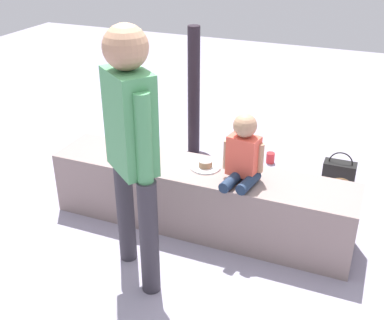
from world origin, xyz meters
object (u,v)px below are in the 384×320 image
object	(u,v)px
water_bottle_near_gift	(303,187)
cake_box_white	(154,163)
gift_bag	(248,166)
adult_standing	(131,138)
handbag_brown_canvas	(339,199)
party_cup_red	(270,158)
child_seated	(243,152)
cake_plate	(206,165)
handbag_black_leather	(339,172)

from	to	relation	value
water_bottle_near_gift	cake_box_white	world-z (taller)	water_bottle_near_gift
gift_bag	water_bottle_near_gift	size ratio (longest dim) A/B	1.79
adult_standing	cake_box_white	xyz separation A→B (m)	(-0.55, 1.33, -0.92)
handbag_brown_canvas	party_cup_red	bearing A→B (deg)	138.72
child_seated	gift_bag	world-z (taller)	child_seated
water_bottle_near_gift	handbag_brown_canvas	distance (m)	0.33
cake_plate	gift_bag	xyz separation A→B (m)	(0.11, 0.79, -0.37)
gift_bag	cake_box_white	bearing A→B (deg)	-170.30
adult_standing	party_cup_red	bearing A→B (deg)	77.49
water_bottle_near_gift	party_cup_red	distance (m)	0.64
party_cup_red	handbag_black_leather	xyz separation A→B (m)	(0.66, -0.15, 0.05)
water_bottle_near_gift	cake_box_white	size ratio (longest dim) A/B	0.59
adult_standing	handbag_black_leather	size ratio (longest dim) A/B	5.46
water_bottle_near_gift	handbag_black_leather	size ratio (longest dim) A/B	0.62
child_seated	cake_box_white	xyz separation A→B (m)	(-1.05, 0.71, -0.64)
cake_plate	handbag_black_leather	distance (m)	1.43
cake_plate	handbag_black_leather	world-z (taller)	cake_plate
gift_bag	water_bottle_near_gift	bearing A→B (deg)	-9.06
party_cup_red	water_bottle_near_gift	bearing A→B (deg)	-50.94
cake_box_white	handbag_black_leather	size ratio (longest dim) A/B	1.04
gift_bag	handbag_black_leather	distance (m)	0.81
adult_standing	handbag_black_leather	xyz separation A→B (m)	(1.08, 1.75, -0.89)
adult_standing	cake_plate	distance (m)	0.86
handbag_brown_canvas	cake_box_white	bearing A→B (deg)	177.90
child_seated	gift_bag	distance (m)	1.04
water_bottle_near_gift	adult_standing	bearing A→B (deg)	-120.56
gift_bag	cake_box_white	distance (m)	0.88
cake_plate	water_bottle_near_gift	size ratio (longest dim) A/B	1.21
gift_bag	child_seated	bearing A→B (deg)	-77.69
gift_bag	handbag_brown_canvas	size ratio (longest dim) A/B	1.09
party_cup_red	handbag_brown_canvas	distance (m)	0.95
handbag_black_leather	water_bottle_near_gift	bearing A→B (deg)	-125.67
adult_standing	cake_plate	size ratio (longest dim) A/B	7.31
child_seated	adult_standing	world-z (taller)	adult_standing
water_bottle_near_gift	handbag_black_leather	bearing A→B (deg)	54.33
water_bottle_near_gift	cake_box_white	distance (m)	1.37
water_bottle_near_gift	handbag_brown_canvas	xyz separation A→B (m)	(0.31, -0.13, 0.02)
gift_bag	water_bottle_near_gift	world-z (taller)	gift_bag
party_cup_red	child_seated	bearing A→B (deg)	-86.37
handbag_brown_canvas	handbag_black_leather	bearing A→B (deg)	96.70
cake_plate	party_cup_red	world-z (taller)	cake_plate
child_seated	water_bottle_near_gift	world-z (taller)	child_seated
water_bottle_near_gift	cake_box_white	bearing A→B (deg)	-177.25
cake_box_white	handbag_brown_canvas	xyz separation A→B (m)	(1.68, -0.06, 0.04)
cake_plate	water_bottle_near_gift	xyz separation A→B (m)	(0.62, 0.70, -0.43)
party_cup_red	handbag_brown_canvas	bearing A→B (deg)	-41.28
cake_box_white	party_cup_red	bearing A→B (deg)	30.23
gift_bag	handbag_black_leather	xyz separation A→B (m)	(0.76, 0.27, -0.04)
party_cup_red	handbag_black_leather	world-z (taller)	handbag_black_leather
child_seated	handbag_brown_canvas	size ratio (longest dim) A/B	1.59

